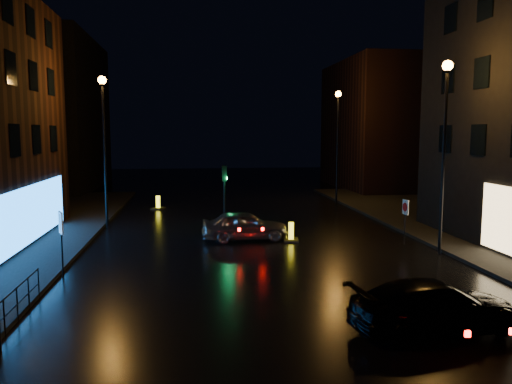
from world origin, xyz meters
TOP-DOWN VIEW (x-y plane):
  - ground at (0.00, 0.00)m, footprint 120.00×120.00m
  - building_far_left at (-16.00, 35.00)m, footprint 8.00×16.00m
  - building_far_right at (15.00, 32.00)m, footprint 8.00×14.00m
  - street_lamp_lfar at (-7.80, 14.00)m, footprint 0.44×0.44m
  - street_lamp_rnear at (7.80, 6.00)m, footprint 0.44×0.44m
  - street_lamp_rfar at (7.80, 22.00)m, footprint 0.44×0.44m
  - traffic_signal at (-1.20, 14.00)m, footprint 1.40×2.40m
  - guard_railing at (-8.00, -1.00)m, footprint 0.05×6.04m
  - silver_hatchback at (-0.45, 9.90)m, footprint 4.32×1.86m
  - dark_sedan at (3.42, -2.13)m, footprint 4.94×2.56m
  - bollard_near at (1.79, 9.38)m, footprint 0.87×1.16m
  - bollard_far at (-5.42, 20.70)m, footprint 1.04×1.24m
  - road_sign_left at (-7.79, 4.23)m, footprint 0.29×0.57m
  - road_sign_right at (7.02, 7.93)m, footprint 0.11×0.53m

SIDE VIEW (x-z plane):
  - ground at x=0.00m, z-range 0.00..0.00m
  - bollard_far at x=-5.42m, z-range -0.26..0.67m
  - bollard_near at x=1.79m, z-range -0.26..0.67m
  - traffic_signal at x=-1.20m, z-range -1.22..2.23m
  - dark_sedan at x=3.42m, z-range 0.00..1.37m
  - silver_hatchback at x=-0.45m, z-range 0.00..1.45m
  - guard_railing at x=-8.00m, z-range 0.24..1.24m
  - road_sign_right at x=7.02m, z-range 0.54..2.71m
  - road_sign_left at x=-7.79m, z-range 0.62..3.08m
  - street_lamp_lfar at x=-7.80m, z-range 1.38..9.75m
  - street_lamp_rnear at x=7.80m, z-range 1.38..9.75m
  - street_lamp_rfar at x=7.80m, z-range 1.38..9.75m
  - building_far_right at x=15.00m, z-range 0.00..12.00m
  - building_far_left at x=-16.00m, z-range 0.00..14.00m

